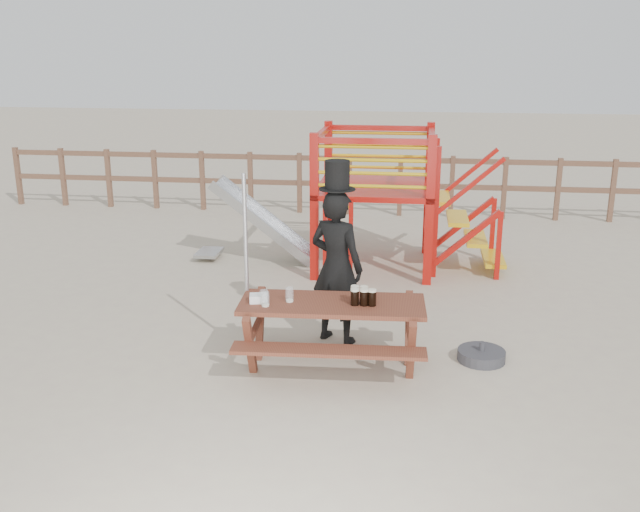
# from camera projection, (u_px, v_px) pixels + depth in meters

# --- Properties ---
(ground) EXTENTS (60.00, 60.00, 0.00)m
(ground) POSITION_uv_depth(u_px,v_px,m) (334.00, 364.00, 7.55)
(ground) COLOR #B2A68A
(ground) RESTS_ON ground
(back_fence) EXTENTS (15.09, 0.09, 1.20)m
(back_fence) POSITION_uv_depth(u_px,v_px,m) (375.00, 178.00, 13.99)
(back_fence) COLOR brown
(back_fence) RESTS_ON ground
(playground_fort) EXTENTS (4.71, 1.84, 2.10)m
(playground_fort) POSITION_uv_depth(u_px,v_px,m) (370.00, 197.00, 10.63)
(playground_fort) COLOR #AB110B
(playground_fort) RESTS_ON ground
(picnic_table) EXTENTS (1.95, 1.39, 0.73)m
(picnic_table) POSITION_uv_depth(u_px,v_px,m) (332.00, 327.00, 7.33)
(picnic_table) COLOR brown
(picnic_table) RESTS_ON ground
(man_with_hat) EXTENTS (0.75, 0.64, 2.07)m
(man_with_hat) POSITION_uv_depth(u_px,v_px,m) (337.00, 263.00, 7.90)
(man_with_hat) COLOR black
(man_with_hat) RESTS_ON ground
(metal_pole) EXTENTS (0.04, 0.04, 1.99)m
(metal_pole) POSITION_uv_depth(u_px,v_px,m) (246.00, 267.00, 7.53)
(metal_pole) COLOR #B2B2B7
(metal_pole) RESTS_ON ground
(parasol_base) EXTENTS (0.51, 0.51, 0.22)m
(parasol_base) POSITION_uv_depth(u_px,v_px,m) (481.00, 355.00, 7.61)
(parasol_base) COLOR #323237
(parasol_base) RESTS_ON ground
(paper_bag) EXTENTS (0.20, 0.17, 0.08)m
(paper_bag) POSITION_uv_depth(u_px,v_px,m) (259.00, 298.00, 7.25)
(paper_bag) COLOR white
(paper_bag) RESTS_ON picnic_table
(stout_pints) EXTENTS (0.27, 0.18, 0.17)m
(stout_pints) POSITION_uv_depth(u_px,v_px,m) (362.00, 296.00, 7.18)
(stout_pints) COLOR black
(stout_pints) RESTS_ON picnic_table
(empty_glasses) EXTENTS (0.32, 0.25, 0.15)m
(empty_glasses) POSITION_uv_depth(u_px,v_px,m) (273.00, 298.00, 7.18)
(empty_glasses) COLOR silver
(empty_glasses) RESTS_ON picnic_table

